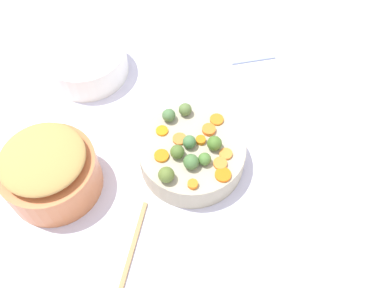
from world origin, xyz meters
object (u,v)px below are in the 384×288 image
Objects in this scene: metal_pot at (51,174)px; serving_bowl_carrots at (192,154)px; wooden_spoon at (121,287)px; casserole_dish at (86,61)px.

serving_bowl_carrots is at bearing -21.18° from metal_pot.
metal_pot is at bearing 93.67° from wooden_spoon.
serving_bowl_carrots is at bearing -77.86° from casserole_dish.
wooden_spoon is at bearing -148.09° from serving_bowl_carrots.
wooden_spoon is at bearing -86.33° from metal_pot.
casserole_dish reaches higher than serving_bowl_carrots.
serving_bowl_carrots is 0.36m from wooden_spoon.
casserole_dish is (0.21, 0.64, 0.04)m from wooden_spoon.
wooden_spoon is 0.67m from casserole_dish.
wooden_spoon is 0.94× the size of casserole_dish.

